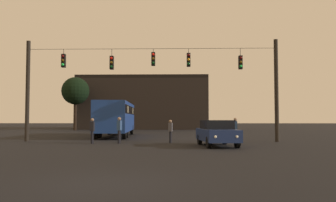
{
  "coord_description": "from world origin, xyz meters",
  "views": [
    {
      "loc": [
        1.88,
        -8.72,
        1.62
      ],
      "look_at": [
        1.11,
        19.87,
        3.04
      ],
      "focal_mm": 37.51,
      "sensor_mm": 36.0,
      "label": 1
    }
  ],
  "objects_px": {
    "pedestrian_near_bus": "(119,128)",
    "tree_left_silhouette": "(75,91)",
    "pedestrian_crossing_center": "(235,129)",
    "pedestrian_crossing_right": "(170,130)",
    "city_bus": "(116,116)",
    "pedestrian_crossing_left": "(92,129)",
    "car_near_right": "(217,132)"
  },
  "relations": [
    {
      "from": "city_bus",
      "to": "pedestrian_crossing_center",
      "type": "distance_m",
      "value": 12.04
    },
    {
      "from": "car_near_right",
      "to": "pedestrian_crossing_left",
      "type": "bearing_deg",
      "value": 166.75
    },
    {
      "from": "car_near_right",
      "to": "tree_left_silhouette",
      "type": "distance_m",
      "value": 31.43
    },
    {
      "from": "pedestrian_crossing_left",
      "to": "pedestrian_near_bus",
      "type": "height_order",
      "value": "pedestrian_near_bus"
    },
    {
      "from": "pedestrian_crossing_right",
      "to": "pedestrian_crossing_left",
      "type": "bearing_deg",
      "value": -171.1
    },
    {
      "from": "pedestrian_near_bus",
      "to": "tree_left_silhouette",
      "type": "relative_size",
      "value": 0.24
    },
    {
      "from": "pedestrian_crossing_center",
      "to": "tree_left_silhouette",
      "type": "xyz_separation_m",
      "value": [
        -17.81,
        23.38,
        4.39
      ]
    },
    {
      "from": "city_bus",
      "to": "pedestrian_crossing_left",
      "type": "distance_m",
      "value": 8.82
    },
    {
      "from": "pedestrian_crossing_right",
      "to": "pedestrian_near_bus",
      "type": "height_order",
      "value": "pedestrian_near_bus"
    },
    {
      "from": "city_bus",
      "to": "pedestrian_crossing_right",
      "type": "relative_size",
      "value": 7.29
    },
    {
      "from": "pedestrian_crossing_right",
      "to": "pedestrian_near_bus",
      "type": "relative_size",
      "value": 0.9
    },
    {
      "from": "city_bus",
      "to": "car_near_right",
      "type": "xyz_separation_m",
      "value": [
        7.81,
        -10.61,
        -1.07
      ]
    },
    {
      "from": "car_near_right",
      "to": "pedestrian_crossing_right",
      "type": "bearing_deg",
      "value": 136.68
    },
    {
      "from": "pedestrian_near_bus",
      "to": "car_near_right",
      "type": "bearing_deg",
      "value": -18.71
    },
    {
      "from": "pedestrian_near_bus",
      "to": "pedestrian_crossing_right",
      "type": "bearing_deg",
      "value": 9.58
    },
    {
      "from": "pedestrian_crossing_center",
      "to": "pedestrian_near_bus",
      "type": "height_order",
      "value": "pedestrian_near_bus"
    },
    {
      "from": "pedestrian_crossing_right",
      "to": "tree_left_silhouette",
      "type": "xyz_separation_m",
      "value": [
        -13.43,
        23.91,
        4.47
      ]
    },
    {
      "from": "city_bus",
      "to": "tree_left_silhouette",
      "type": "xyz_separation_m",
      "value": [
        -8.4,
        15.93,
        3.46
      ]
    },
    {
      "from": "pedestrian_crossing_left",
      "to": "pedestrian_crossing_center",
      "type": "xyz_separation_m",
      "value": [
        9.42,
        1.31,
        0.02
      ]
    },
    {
      "from": "city_bus",
      "to": "pedestrian_crossing_left",
      "type": "relative_size",
      "value": 6.81
    },
    {
      "from": "city_bus",
      "to": "tree_left_silhouette",
      "type": "relative_size",
      "value": 1.54
    },
    {
      "from": "car_near_right",
      "to": "pedestrian_near_bus",
      "type": "relative_size",
      "value": 2.63
    },
    {
      "from": "pedestrian_crossing_right",
      "to": "tree_left_silhouette",
      "type": "distance_m",
      "value": 27.78
    },
    {
      "from": "pedestrian_near_bus",
      "to": "tree_left_silhouette",
      "type": "distance_m",
      "value": 26.83
    },
    {
      "from": "car_near_right",
      "to": "pedestrian_crossing_center",
      "type": "height_order",
      "value": "pedestrian_crossing_center"
    },
    {
      "from": "city_bus",
      "to": "pedestrian_crossing_center",
      "type": "xyz_separation_m",
      "value": [
        9.41,
        -7.45,
        -0.93
      ]
    },
    {
      "from": "city_bus",
      "to": "pedestrian_near_bus",
      "type": "relative_size",
      "value": 6.53
    },
    {
      "from": "tree_left_silhouette",
      "to": "pedestrian_crossing_right",
      "type": "bearing_deg",
      "value": -60.68
    },
    {
      "from": "pedestrian_crossing_center",
      "to": "pedestrian_crossing_left",
      "type": "bearing_deg",
      "value": -172.06
    },
    {
      "from": "car_near_right",
      "to": "pedestrian_crossing_right",
      "type": "height_order",
      "value": "pedestrian_crossing_right"
    },
    {
      "from": "pedestrian_crossing_left",
      "to": "tree_left_silhouette",
      "type": "height_order",
      "value": "tree_left_silhouette"
    },
    {
      "from": "pedestrian_crossing_left",
      "to": "pedestrian_near_bus",
      "type": "bearing_deg",
      "value": 7.57
    }
  ]
}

